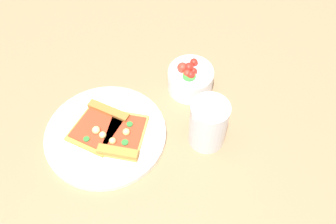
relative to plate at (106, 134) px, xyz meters
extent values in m
plane|color=#93704C|center=(-0.04, 0.02, -0.01)|extent=(2.40, 2.40, 0.00)
cylinder|color=silver|center=(0.00, 0.00, 0.00)|extent=(0.27, 0.27, 0.01)
cube|color=gold|center=(-0.02, -0.01, 0.01)|extent=(0.15, 0.15, 0.01)
cube|color=#A36B2D|center=(-0.05, 0.02, 0.02)|extent=(0.09, 0.08, 0.02)
cube|color=red|center=(-0.02, -0.01, 0.02)|extent=(0.13, 0.13, 0.00)
cylinder|color=#2D722D|center=(0.01, -0.04, 0.02)|extent=(0.01, 0.01, 0.00)
sphere|color=#F2D87F|center=(0.01, -0.01, 0.02)|extent=(0.02, 0.02, 0.02)
sphere|color=#F2D87F|center=(0.00, -0.02, 0.02)|extent=(0.02, 0.02, 0.02)
cube|color=gold|center=(0.03, 0.04, 0.01)|extent=(0.15, 0.14, 0.01)
cube|color=#B77A33|center=(0.07, 0.01, 0.02)|extent=(0.07, 0.08, 0.02)
cube|color=red|center=(0.03, 0.04, 0.02)|extent=(0.13, 0.12, 0.00)
sphere|color=#EAD172|center=(0.04, 0.01, 0.02)|extent=(0.02, 0.02, 0.02)
cylinder|color=#2D722D|center=(0.05, 0.03, 0.02)|extent=(0.02, 0.02, 0.00)
sphere|color=#EAD172|center=(0.03, 0.04, 0.02)|extent=(0.02, 0.02, 0.02)
cylinder|color=#2D722D|center=(0.01, 0.06, 0.02)|extent=(0.01, 0.01, 0.00)
cylinder|color=white|center=(-0.05, 0.24, 0.02)|extent=(0.11, 0.11, 0.06)
torus|color=white|center=(-0.05, 0.24, 0.05)|extent=(0.11, 0.11, 0.01)
sphere|color=red|center=(-0.07, 0.25, 0.06)|extent=(0.02, 0.02, 0.02)
sphere|color=red|center=(-0.05, 0.22, 0.06)|extent=(0.02, 0.02, 0.02)
sphere|color=red|center=(-0.07, 0.22, 0.06)|extent=(0.03, 0.03, 0.03)
sphere|color=red|center=(-0.04, 0.23, 0.06)|extent=(0.02, 0.02, 0.02)
sphere|color=red|center=(-0.06, 0.23, 0.06)|extent=(0.02, 0.02, 0.02)
sphere|color=red|center=(-0.05, 0.24, 0.05)|extent=(0.02, 0.02, 0.02)
cylinder|color=#388433|center=(-0.03, 0.23, 0.06)|extent=(0.04, 0.04, 0.01)
cylinder|color=silver|center=(0.10, 0.20, 0.05)|extent=(0.08, 0.08, 0.12)
cylinder|color=black|center=(0.10, 0.20, 0.05)|extent=(0.07, 0.07, 0.10)
camera|label=1|loc=(0.45, -0.05, 0.67)|focal=37.82mm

